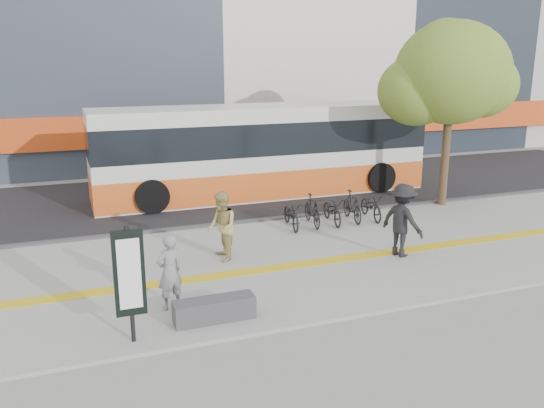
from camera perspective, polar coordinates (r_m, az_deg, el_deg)
name	(u,v)px	position (r m, az deg, el deg)	size (l,w,h in m)	color
ground	(310,283)	(13.19, 3.87, -8.05)	(120.00, 120.00, 0.00)	slate
sidewalk	(286,260)	(14.45, 1.41, -5.76)	(40.00, 7.00, 0.08)	slate
tactile_strip	(293,265)	(14.00, 2.18, -6.26)	(40.00, 0.45, 0.01)	gold
street	(212,196)	(21.29, -6.15, 0.86)	(40.00, 8.00, 0.06)	black
curb	(244,223)	(17.57, -2.86, -1.93)	(40.00, 0.25, 0.14)	#39393C
bench	(214,309)	(11.23, -5.88, -10.61)	(1.60, 0.45, 0.45)	#39393C
signboard	(129,275)	(10.28, -14.31, -7.01)	(0.55, 0.10, 2.20)	black
street_tree	(449,75)	(20.07, 17.55, 12.39)	(4.40, 3.80, 6.31)	#382819
bus	(262,153)	(21.04, -0.98, 5.20)	(12.45, 2.95, 3.32)	beige
bicycle_row	(333,209)	(17.49, 6.18, -0.53)	(3.54, 1.68, 0.94)	black
seated_woman	(169,272)	(11.64, -10.39, -6.79)	(0.58, 0.38, 1.59)	black
pedestrian_tan	(222,227)	(14.18, -5.12, -2.29)	(0.86, 0.67, 1.76)	tan
pedestrian_dark	(402,220)	(14.80, 13.10, -1.61)	(1.23, 0.71, 1.91)	black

